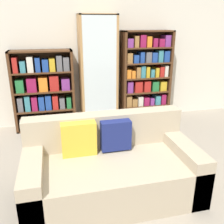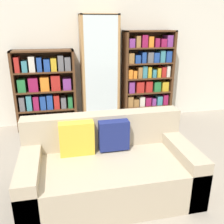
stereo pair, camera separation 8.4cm
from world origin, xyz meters
name	(u,v)px [view 2 (the right image)]	position (x,y,z in m)	size (l,w,h in m)	color
ground_plane	(123,220)	(0.00, 0.00, 0.00)	(16.00, 16.00, 0.00)	gray
wall_back	(86,46)	(0.00, 2.63, 1.35)	(6.15, 0.06, 2.70)	silver
couch	(108,169)	(-0.05, 0.45, 0.28)	(1.76, 0.92, 0.79)	tan
bookshelf_left	(45,91)	(-0.74, 2.42, 0.65)	(0.99, 0.32, 1.33)	#4C2D19
display_cabinet	(100,72)	(0.19, 2.41, 0.93)	(0.62, 0.36, 1.87)	#AD7F4C
bookshelf_right	(147,78)	(1.06, 2.42, 0.79)	(0.89, 0.32, 1.61)	#4C2D19
wine_bottle	(148,134)	(0.74, 1.44, 0.16)	(0.08, 0.08, 0.40)	black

